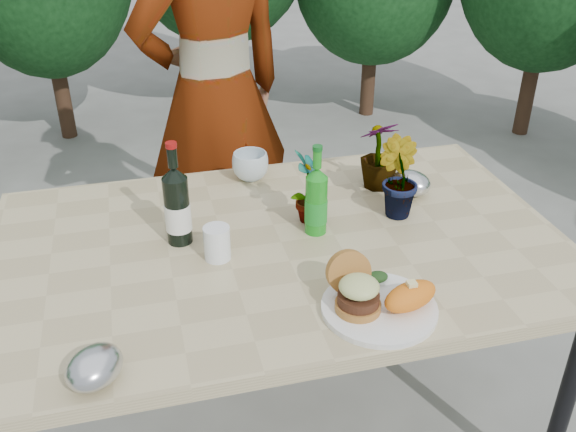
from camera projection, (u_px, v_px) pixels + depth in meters
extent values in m
plane|color=slate|center=(282.00, 427.00, 2.18)|extent=(80.00, 80.00, 0.00)
cube|color=tan|center=(281.00, 248.00, 1.82)|extent=(1.60, 1.00, 0.04)
cylinder|color=black|center=(565.00, 404.00, 1.81)|extent=(0.05, 0.05, 0.71)
cylinder|color=black|center=(50.00, 303.00, 2.20)|extent=(0.05, 0.05, 0.71)
cylinder|color=black|center=(434.00, 247.00, 2.51)|extent=(0.05, 0.05, 0.71)
cylinder|color=#382316|center=(65.00, 107.00, 4.25)|extent=(0.10, 0.10, 0.42)
cylinder|color=#382316|center=(223.00, 78.00, 4.63)|extent=(0.10, 0.10, 0.50)
cylinder|color=#382316|center=(368.00, 88.00, 4.63)|extent=(0.10, 0.10, 0.38)
cylinder|color=#382316|center=(525.00, 102.00, 4.30)|extent=(0.10, 0.10, 0.44)
cylinder|color=white|center=(379.00, 308.00, 1.54)|extent=(0.28, 0.28, 0.01)
cylinder|color=#B7722D|center=(358.00, 306.00, 1.52)|extent=(0.11, 0.11, 0.02)
cylinder|color=#472314|center=(358.00, 298.00, 1.51)|extent=(0.10, 0.10, 0.02)
ellipsoid|color=beige|center=(359.00, 287.00, 1.49)|extent=(0.10, 0.10, 0.04)
cylinder|color=#B7722D|center=(348.00, 272.00, 1.56)|extent=(0.11, 0.06, 0.11)
ellipsoid|color=orange|center=(410.00, 296.00, 1.52)|extent=(0.17, 0.12, 0.06)
ellipsoid|color=olive|center=(367.00, 280.00, 1.60)|extent=(0.04, 0.04, 0.02)
ellipsoid|color=#193814|center=(377.00, 277.00, 1.61)|extent=(0.06, 0.04, 0.03)
cylinder|color=black|center=(178.00, 210.00, 1.76)|extent=(0.07, 0.07, 0.20)
cylinder|color=white|center=(178.00, 217.00, 1.77)|extent=(0.07, 0.07, 0.08)
cone|color=black|center=(174.00, 173.00, 1.70)|extent=(0.07, 0.07, 0.03)
cylinder|color=black|center=(172.00, 157.00, 1.68)|extent=(0.03, 0.03, 0.06)
cylinder|color=maroon|center=(171.00, 145.00, 1.66)|extent=(0.03, 0.03, 0.01)
cylinder|color=#18881B|center=(316.00, 205.00, 1.81)|extent=(0.06, 0.06, 0.17)
cylinder|color=#198C26|center=(316.00, 210.00, 1.82)|extent=(0.07, 0.07, 0.07)
cone|color=#18881B|center=(317.00, 173.00, 1.76)|extent=(0.06, 0.06, 0.03)
cylinder|color=#18881B|center=(317.00, 159.00, 1.74)|extent=(0.02, 0.02, 0.05)
cylinder|color=#0C5919|center=(318.00, 148.00, 1.72)|extent=(0.03, 0.03, 0.01)
cylinder|color=white|center=(217.00, 243.00, 1.71)|extent=(0.07, 0.07, 0.09)
imported|color=#2D6121|center=(308.00, 187.00, 1.85)|extent=(0.13, 0.14, 0.23)
imported|color=#23531C|center=(397.00, 178.00, 1.89)|extent=(0.15, 0.16, 0.24)
imported|color=#22591E|center=(380.00, 154.00, 2.04)|extent=(0.15, 0.15, 0.23)
imported|color=silver|center=(250.00, 166.00, 2.12)|extent=(0.16, 0.16, 0.09)
ellipsoid|color=#B5B7BC|center=(94.00, 367.00, 1.32)|extent=(0.17, 0.17, 0.08)
ellipsoid|color=silver|center=(411.00, 183.00, 2.04)|extent=(0.16, 0.17, 0.08)
imported|color=#905C48|center=(215.00, 96.00, 2.42)|extent=(0.77, 0.65, 1.80)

